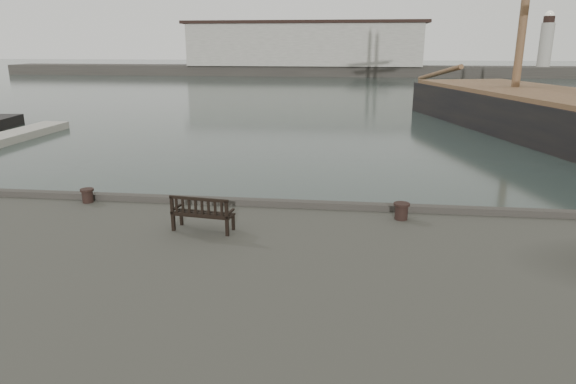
% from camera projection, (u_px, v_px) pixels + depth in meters
% --- Properties ---
extents(ground, '(400.00, 400.00, 0.00)m').
position_uv_depth(ground, '(271.00, 253.00, 15.57)').
color(ground, black).
rests_on(ground, ground).
extents(breakwater, '(140.00, 9.50, 12.20)m').
position_uv_depth(breakwater, '(321.00, 54.00, 102.63)').
color(breakwater, '#383530').
rests_on(breakwater, ground).
extents(bench, '(1.61, 0.73, 0.89)m').
position_uv_depth(bench, '(203.00, 220.00, 12.93)').
color(bench, black).
rests_on(bench, quay).
extents(bollard_left, '(0.50, 0.50, 0.42)m').
position_uv_depth(bollard_left, '(87.00, 196.00, 15.27)').
color(bollard_left, black).
rests_on(bollard_left, quay).
extents(bollard_right, '(0.51, 0.51, 0.46)m').
position_uv_depth(bollard_right, '(401.00, 211.00, 13.78)').
color(bollard_right, black).
rests_on(bollard_right, quay).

